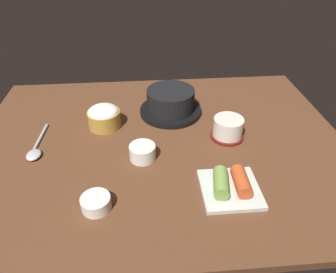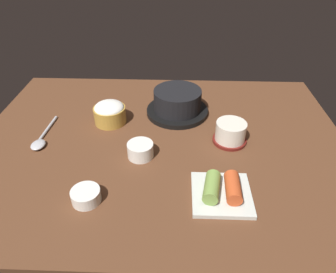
{
  "view_description": "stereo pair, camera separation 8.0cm",
  "coord_description": "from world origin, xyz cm",
  "px_view_note": "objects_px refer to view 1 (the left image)",
  "views": [
    {
      "loc": [
        -3.54,
        -66.48,
        51.47
      ],
      "look_at": [
        2.0,
        -2.0,
        5.0
      ],
      "focal_mm": 32.98,
      "sensor_mm": 36.0,
      "label": 1
    },
    {
      "loc": [
        4.41,
        -66.67,
        51.47
      ],
      "look_at": [
        2.0,
        -2.0,
        5.0
      ],
      "focal_mm": 32.98,
      "sensor_mm": 36.0,
      "label": 2
    }
  ],
  "objects_px": {
    "banchan_cup_center": "(142,152)",
    "tea_cup_with_saucer": "(228,128)",
    "kimchi_plate": "(231,186)",
    "stone_pot": "(171,102)",
    "side_bowl_near": "(96,202)",
    "rice_bowl": "(104,116)",
    "spoon": "(35,150)"
  },
  "relations": [
    {
      "from": "stone_pot",
      "to": "kimchi_plate",
      "type": "xyz_separation_m",
      "value": [
        0.1,
        -0.34,
        -0.02
      ]
    },
    {
      "from": "stone_pot",
      "to": "banchan_cup_center",
      "type": "bearing_deg",
      "value": -112.92
    },
    {
      "from": "side_bowl_near",
      "to": "stone_pot",
      "type": "bearing_deg",
      "value": 62.76
    },
    {
      "from": "side_bowl_near",
      "to": "spoon",
      "type": "relative_size",
      "value": 0.38
    },
    {
      "from": "side_bowl_near",
      "to": "spoon",
      "type": "bearing_deg",
      "value": 130.89
    },
    {
      "from": "stone_pot",
      "to": "tea_cup_with_saucer",
      "type": "xyz_separation_m",
      "value": [
        0.14,
        -0.14,
        -0.01
      ]
    },
    {
      "from": "tea_cup_with_saucer",
      "to": "kimchi_plate",
      "type": "bearing_deg",
      "value": -101.86
    },
    {
      "from": "banchan_cup_center",
      "to": "side_bowl_near",
      "type": "relative_size",
      "value": 1.05
    },
    {
      "from": "stone_pot",
      "to": "kimchi_plate",
      "type": "relative_size",
      "value": 1.46
    },
    {
      "from": "spoon",
      "to": "rice_bowl",
      "type": "bearing_deg",
      "value": 32.26
    },
    {
      "from": "rice_bowl",
      "to": "side_bowl_near",
      "type": "distance_m",
      "value": 0.31
    },
    {
      "from": "spoon",
      "to": "side_bowl_near",
      "type": "bearing_deg",
      "value": -49.11
    },
    {
      "from": "banchan_cup_center",
      "to": "spoon",
      "type": "distance_m",
      "value": 0.28
    },
    {
      "from": "banchan_cup_center",
      "to": "side_bowl_near",
      "type": "bearing_deg",
      "value": -122.69
    },
    {
      "from": "stone_pot",
      "to": "rice_bowl",
      "type": "bearing_deg",
      "value": -163.69
    },
    {
      "from": "banchan_cup_center",
      "to": "side_bowl_near",
      "type": "distance_m",
      "value": 0.18
    },
    {
      "from": "tea_cup_with_saucer",
      "to": "spoon",
      "type": "height_order",
      "value": "tea_cup_with_saucer"
    },
    {
      "from": "kimchi_plate",
      "to": "stone_pot",
      "type": "bearing_deg",
      "value": 106.28
    },
    {
      "from": "stone_pot",
      "to": "rice_bowl",
      "type": "distance_m",
      "value": 0.2
    },
    {
      "from": "side_bowl_near",
      "to": "spoon",
      "type": "xyz_separation_m",
      "value": [
        -0.17,
        0.2,
        -0.01
      ]
    },
    {
      "from": "stone_pot",
      "to": "side_bowl_near",
      "type": "height_order",
      "value": "stone_pot"
    },
    {
      "from": "tea_cup_with_saucer",
      "to": "banchan_cup_center",
      "type": "distance_m",
      "value": 0.24
    },
    {
      "from": "rice_bowl",
      "to": "kimchi_plate",
      "type": "xyz_separation_m",
      "value": [
        0.29,
        -0.28,
        -0.02
      ]
    },
    {
      "from": "spoon",
      "to": "stone_pot",
      "type": "bearing_deg",
      "value": 24.21
    },
    {
      "from": "stone_pot",
      "to": "rice_bowl",
      "type": "height_order",
      "value": "stone_pot"
    },
    {
      "from": "rice_bowl",
      "to": "side_bowl_near",
      "type": "height_order",
      "value": "rice_bowl"
    },
    {
      "from": "banchan_cup_center",
      "to": "tea_cup_with_saucer",
      "type": "bearing_deg",
      "value": 17.05
    },
    {
      "from": "stone_pot",
      "to": "banchan_cup_center",
      "type": "relative_size",
      "value": 2.86
    },
    {
      "from": "tea_cup_with_saucer",
      "to": "kimchi_plate",
      "type": "height_order",
      "value": "tea_cup_with_saucer"
    },
    {
      "from": "side_bowl_near",
      "to": "rice_bowl",
      "type": "bearing_deg",
      "value": 91.27
    },
    {
      "from": "tea_cup_with_saucer",
      "to": "kimchi_plate",
      "type": "relative_size",
      "value": 0.71
    },
    {
      "from": "rice_bowl",
      "to": "spoon",
      "type": "height_order",
      "value": "rice_bowl"
    }
  ]
}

